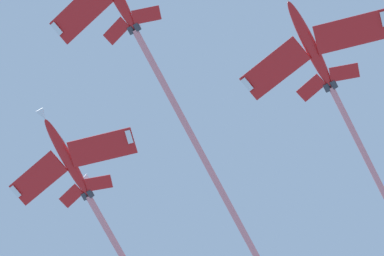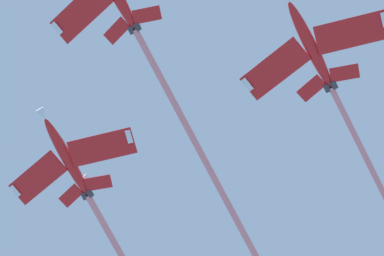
% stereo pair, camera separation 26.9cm
% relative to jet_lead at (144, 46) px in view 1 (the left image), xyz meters
% --- Properties ---
extents(jet_lead, '(44.78, 19.84, 21.16)m').
position_rel_jet_lead_xyz_m(jet_lead, '(0.00, 0.00, 0.00)').
color(jet_lead, red).
extents(jet_left_wing, '(41.39, 19.82, 19.53)m').
position_rel_jet_lead_xyz_m(jet_left_wing, '(-17.66, 16.01, -5.44)').
color(jet_left_wing, red).
extents(jet_right_wing, '(42.16, 19.83, 19.25)m').
position_rel_jet_lead_xyz_m(jet_right_wing, '(-11.63, -19.51, -6.67)').
color(jet_right_wing, red).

